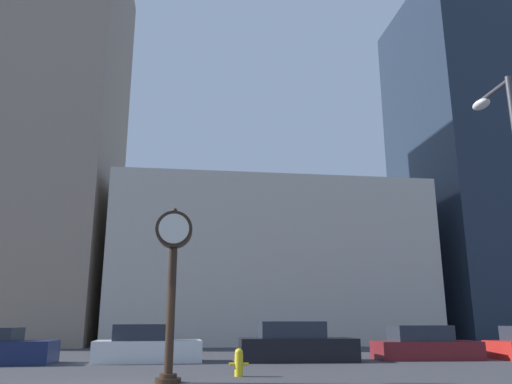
{
  "coord_description": "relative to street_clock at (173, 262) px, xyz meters",
  "views": [
    {
      "loc": [
        1.79,
        -11.99,
        1.56
      ],
      "look_at": [
        4.81,
        10.8,
        7.46
      ],
      "focal_mm": 35.0,
      "sensor_mm": 36.0,
      "label": 1
    }
  ],
  "objects": [
    {
      "name": "street_clock",
      "position": [
        0.0,
        0.0,
        0.0
      ],
      "size": [
        0.99,
        0.67,
        4.56
      ],
      "color": "black",
      "rests_on": "ground_plane"
    },
    {
      "name": "fire_hydrant_near",
      "position": [
        1.94,
        1.21,
        -2.67
      ],
      "size": [
        0.55,
        0.24,
        0.77
      ],
      "color": "yellow",
      "rests_on": "ground_plane"
    },
    {
      "name": "building_storefront_row",
      "position": [
        5.92,
        22.32,
        2.25
      ],
      "size": [
        20.88,
        12.0,
        10.63
      ],
      "color": "beige",
      "rests_on": "ground_plane"
    },
    {
      "name": "building_glass_modern",
      "position": [
        22.65,
        22.32,
        11.04
      ],
      "size": [
        9.02,
        12.0,
        28.21
      ],
      "color": "#1E2838",
      "rests_on": "ground_plane"
    },
    {
      "name": "street_lamp_right",
      "position": [
        8.11,
        -3.02,
        1.75
      ],
      "size": [
        0.36,
        1.57,
        7.39
      ],
      "color": "#38383D",
      "rests_on": "ground_plane"
    },
    {
      "name": "car_black",
      "position": [
        4.66,
        6.18,
        -2.43
      ],
      "size": [
        4.55,
        2.02,
        1.5
      ],
      "rotation": [
        0.0,
        0.0,
        -0.04
      ],
      "color": "black",
      "rests_on": "ground_plane"
    },
    {
      "name": "car_maroon",
      "position": [
        10.01,
        6.37,
        -2.5
      ],
      "size": [
        4.19,
        1.9,
        1.34
      ],
      "rotation": [
        0.0,
        0.0,
        -0.04
      ],
      "color": "maroon",
      "rests_on": "ground_plane"
    },
    {
      "name": "building_tall_tower",
      "position": [
        -10.91,
        22.32,
        11.77
      ],
      "size": [
        11.21,
        12.0,
        29.65
      ],
      "color": "gray",
      "rests_on": "ground_plane"
    },
    {
      "name": "car_white",
      "position": [
        -1.05,
        6.52,
        -2.47
      ],
      "size": [
        4.05,
        1.89,
        1.39
      ],
      "rotation": [
        0.0,
        0.0,
        0.03
      ],
      "color": "silver",
      "rests_on": "ground_plane"
    }
  ]
}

